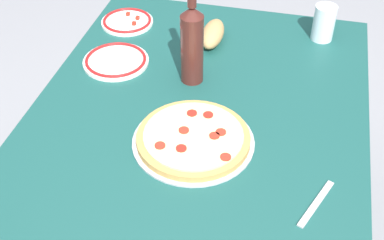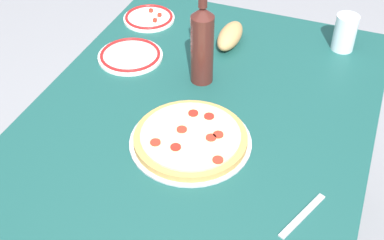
# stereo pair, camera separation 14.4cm
# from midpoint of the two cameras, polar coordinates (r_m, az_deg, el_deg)

# --- Properties ---
(dining_table) EXTENTS (1.41, 0.96, 0.72)m
(dining_table) POSITION_cam_midpoint_polar(r_m,az_deg,el_deg) (1.53, 2.70, -3.92)
(dining_table) COLOR #194C47
(dining_table) RESTS_ON ground
(pepperoni_pizza) EXTENTS (0.33, 0.33, 0.03)m
(pepperoni_pizza) POSITION_cam_midpoint_polar(r_m,az_deg,el_deg) (1.40, 2.77, -2.15)
(pepperoni_pizza) COLOR #B7B7BC
(pepperoni_pizza) RESTS_ON dining_table
(wine_bottle) EXTENTS (0.07, 0.07, 0.32)m
(wine_bottle) POSITION_cam_midpoint_polar(r_m,az_deg,el_deg) (1.56, 3.78, 8.21)
(wine_bottle) COLOR #471E19
(wine_bottle) RESTS_ON dining_table
(water_glass) EXTENTS (0.07, 0.07, 0.12)m
(water_glass) POSITION_cam_midpoint_polar(r_m,az_deg,el_deg) (1.84, 18.54, 8.94)
(water_glass) COLOR silver
(water_glass) RESTS_ON dining_table
(side_plate_near) EXTENTS (0.19, 0.19, 0.02)m
(side_plate_near) POSITION_cam_midpoint_polar(r_m,az_deg,el_deg) (1.94, -2.56, 11.01)
(side_plate_near) COLOR white
(side_plate_near) RESTS_ON dining_table
(side_plate_far) EXTENTS (0.21, 0.21, 0.02)m
(side_plate_far) POSITION_cam_midpoint_polar(r_m,az_deg,el_deg) (1.73, -4.38, 6.94)
(side_plate_far) COLOR white
(side_plate_far) RESTS_ON dining_table
(bread_loaf) EXTENTS (0.17, 0.07, 0.06)m
(bread_loaf) POSITION_cam_midpoint_polar(r_m,az_deg,el_deg) (1.79, 6.49, 9.02)
(bread_loaf) COLOR tan
(bread_loaf) RESTS_ON dining_table
(fork_left) EXTENTS (0.16, 0.08, 0.00)m
(fork_left) POSITION_cam_midpoint_polar(r_m,az_deg,el_deg) (1.28, 15.16, -10.20)
(fork_left) COLOR #B7B7BC
(fork_left) RESTS_ON dining_table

